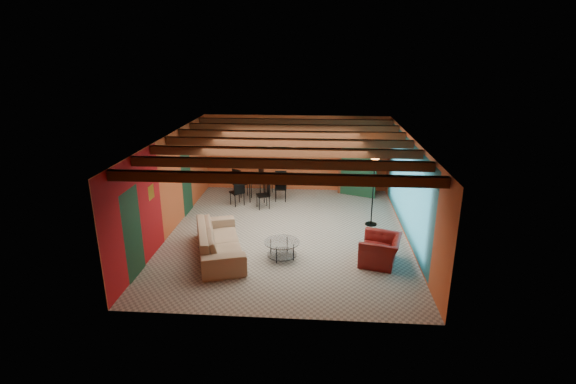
# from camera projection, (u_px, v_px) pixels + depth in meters

# --- Properties ---
(room) EXTENTS (6.52, 8.01, 2.71)m
(room) POSITION_uv_depth(u_px,v_px,m) (288.00, 150.00, 11.42)
(room) COLOR gray
(room) RESTS_ON ground
(sofa) EXTENTS (1.75, 2.78, 0.76)m
(sofa) POSITION_uv_depth(u_px,v_px,m) (219.00, 241.00, 10.69)
(sofa) COLOR #91765D
(sofa) RESTS_ON ground
(armchair) EXTENTS (1.14, 1.23, 0.67)m
(armchair) POSITION_uv_depth(u_px,v_px,m) (380.00, 250.00, 10.31)
(armchair) COLOR maroon
(armchair) RESTS_ON ground
(coffee_table) EXTENTS (1.15, 1.15, 0.45)m
(coffee_table) POSITION_uv_depth(u_px,v_px,m) (282.00, 250.00, 10.58)
(coffee_table) COLOR white
(coffee_table) RESTS_ON ground
(dining_table) EXTENTS (2.03, 2.03, 1.00)m
(dining_table) POSITION_uv_depth(u_px,v_px,m) (257.00, 186.00, 14.53)
(dining_table) COLOR silver
(dining_table) RESTS_ON ground
(armoire) EXTENTS (1.35, 1.02, 2.13)m
(armoire) POSITION_uv_depth(u_px,v_px,m) (358.00, 164.00, 15.07)
(armoire) COLOR brown
(armoire) RESTS_ON ground
(floor_lamp) EXTENTS (0.52, 0.52, 2.10)m
(floor_lamp) POSITION_uv_depth(u_px,v_px,m) (373.00, 191.00, 12.33)
(floor_lamp) COLOR black
(floor_lamp) RESTS_ON ground
(ceiling_fan) EXTENTS (1.50, 1.50, 0.44)m
(ceiling_fan) POSITION_uv_depth(u_px,v_px,m) (287.00, 151.00, 11.32)
(ceiling_fan) COLOR #472614
(ceiling_fan) RESTS_ON ceiling
(painting) EXTENTS (1.05, 0.03, 0.65)m
(painting) POSITION_uv_depth(u_px,v_px,m) (271.00, 145.00, 15.35)
(painting) COLOR black
(painting) RESTS_ON wall_back
(potted_plant) EXTENTS (0.54, 0.50, 0.48)m
(potted_plant) POSITION_uv_depth(u_px,v_px,m) (360.00, 127.00, 14.66)
(potted_plant) COLOR #26661E
(potted_plant) RESTS_ON armoire
(vase) EXTENTS (0.20, 0.20, 0.20)m
(vase) POSITION_uv_depth(u_px,v_px,m) (257.00, 169.00, 14.34)
(vase) COLOR orange
(vase) RESTS_ON dining_table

